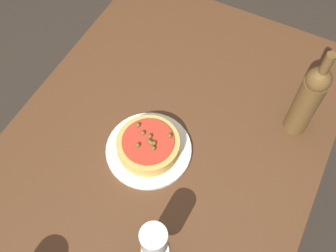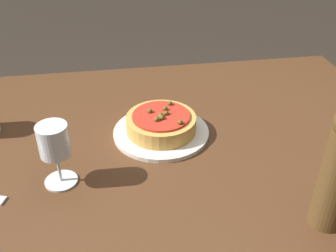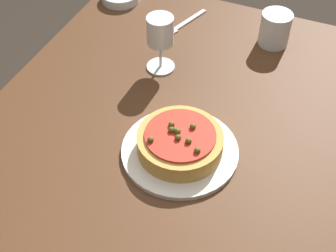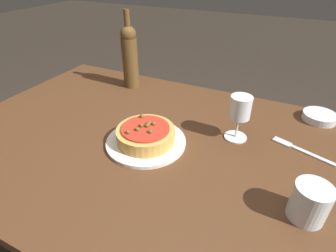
% 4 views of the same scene
% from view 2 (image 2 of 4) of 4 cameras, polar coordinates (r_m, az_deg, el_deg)
% --- Properties ---
extents(dining_table, '(1.36, 0.96, 0.77)m').
position_cam_2_polar(dining_table, '(1.13, 0.90, -5.54)').
color(dining_table, '#4C2D19').
rests_on(dining_table, ground_plane).
extents(dinner_plate, '(0.27, 0.27, 0.01)m').
position_cam_2_polar(dinner_plate, '(1.10, -1.00, -0.91)').
color(dinner_plate, silver).
rests_on(dinner_plate, dining_table).
extents(pizza, '(0.19, 0.19, 0.06)m').
position_cam_2_polar(pizza, '(1.08, -1.01, 0.44)').
color(pizza, gold).
rests_on(pizza, dinner_plate).
extents(wine_glass, '(0.08, 0.08, 0.16)m').
position_cam_2_polar(wine_glass, '(0.91, -16.20, -2.49)').
color(wine_glass, silver).
rests_on(wine_glass, dining_table).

